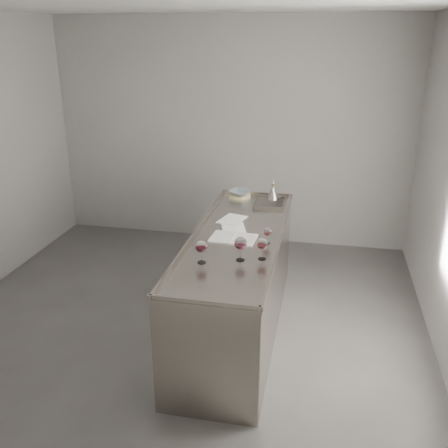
% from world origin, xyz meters
% --- Properties ---
extents(room_shell, '(4.54, 5.04, 2.84)m').
position_xyz_m(room_shell, '(0.00, 0.00, 1.40)').
color(room_shell, '#494745').
rests_on(room_shell, ground).
extents(counter, '(0.77, 2.42, 0.97)m').
position_xyz_m(counter, '(0.50, 0.30, 0.47)').
color(counter, gray).
rests_on(counter, ground).
extents(wine_glass_left, '(0.09, 0.09, 0.18)m').
position_xyz_m(wine_glass_left, '(0.33, -0.28, 1.07)').
color(wine_glass_left, white).
rests_on(wine_glass_left, counter).
extents(wine_glass_middle, '(0.10, 0.10, 0.19)m').
position_xyz_m(wine_glass_middle, '(0.61, -0.18, 1.07)').
color(wine_glass_middle, white).
rests_on(wine_glass_middle, counter).
extents(wine_glass_right, '(0.09, 0.09, 0.17)m').
position_xyz_m(wine_glass_right, '(0.78, -0.13, 1.06)').
color(wine_glass_right, white).
rests_on(wine_glass_right, counter).
extents(wine_glass_small, '(0.07, 0.07, 0.14)m').
position_xyz_m(wine_glass_small, '(0.78, 0.19, 1.04)').
color(wine_glass_small, white).
rests_on(wine_glass_small, counter).
extents(notebook, '(0.40, 0.29, 0.02)m').
position_xyz_m(notebook, '(0.48, 0.23, 0.95)').
color(notebook, white).
rests_on(notebook, counter).
extents(loose_paper_top, '(0.27, 0.34, 0.00)m').
position_xyz_m(loose_paper_top, '(0.44, 0.46, 0.94)').
color(loose_paper_top, white).
rests_on(loose_paper_top, counter).
extents(loose_paper_under, '(0.27, 0.33, 0.00)m').
position_xyz_m(loose_paper_under, '(0.39, 0.68, 0.94)').
color(loose_paper_under, white).
rests_on(loose_paper_under, counter).
extents(trivet, '(0.29, 0.29, 0.02)m').
position_xyz_m(trivet, '(0.33, 1.38, 0.95)').
color(trivet, beige).
rests_on(trivet, counter).
extents(ceramic_bowl, '(0.28, 0.28, 0.05)m').
position_xyz_m(ceramic_bowl, '(0.33, 1.38, 0.99)').
color(ceramic_bowl, gray).
rests_on(ceramic_bowl, trivet).
extents(wine_funnel, '(0.14, 0.14, 0.21)m').
position_xyz_m(wine_funnel, '(0.69, 1.38, 1.00)').
color(wine_funnel, gray).
rests_on(wine_funnel, counter).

